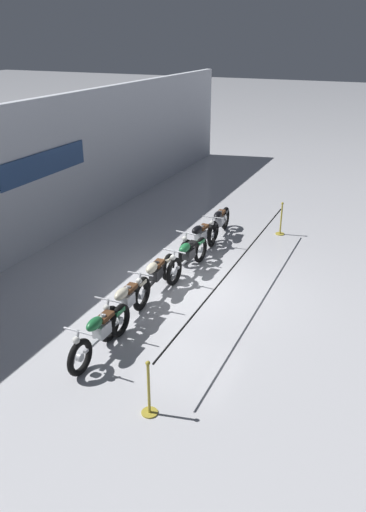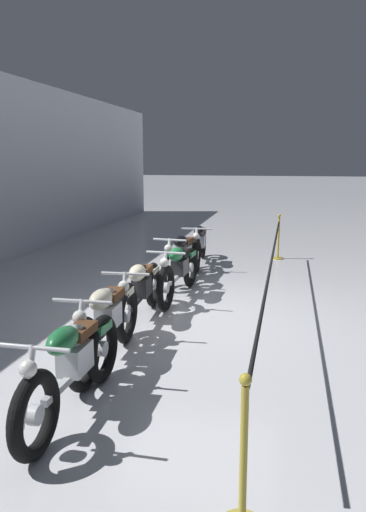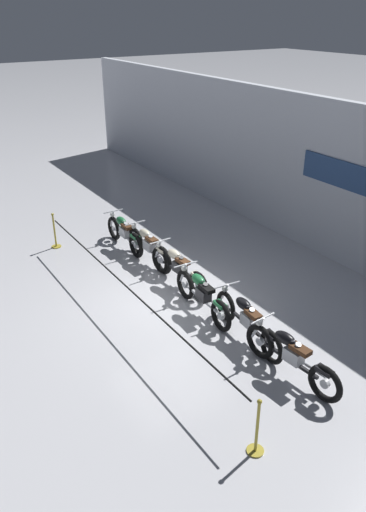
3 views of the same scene
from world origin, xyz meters
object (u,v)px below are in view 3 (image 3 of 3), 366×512
object	(u,v)px
motorcycle_cream_1	(149,247)
motorcycle_black_5	(291,356)
motorcycle_green_3	(202,295)
motorcycle_black_4	(247,320)
stanchion_far_left	(99,266)
stanchion_mid_left	(257,434)
motorcycle_green_0	(124,233)
motorcycle_cream_2	(178,268)

from	to	relation	value
motorcycle_cream_1	motorcycle_black_5	xyz separation A→B (m)	(5.53, -0.09, -0.01)
motorcycle_green_3	motorcycle_black_4	size ratio (longest dim) A/B	0.95
motorcycle_cream_1	stanchion_far_left	world-z (taller)	stanchion_far_left
motorcycle_black_5	stanchion_mid_left	world-z (taller)	stanchion_mid_left
motorcycle_green_0	motorcycle_green_3	world-z (taller)	same
motorcycle_black_5	stanchion_far_left	xyz separation A→B (m)	(-4.77, -1.69, 0.26)
motorcycle_green_0	stanchion_mid_left	distance (m)	7.93
stanchion_far_left	stanchion_mid_left	distance (m)	5.81
motorcycle_green_3	motorcycle_cream_2	bearing A→B (deg)	169.78
motorcycle_cream_1	motorcycle_black_4	world-z (taller)	motorcycle_cream_1
motorcycle_green_0	motorcycle_green_3	distance (m)	4.03
motorcycle_black_4	stanchion_mid_left	distance (m)	2.97
motorcycle_green_0	motorcycle_black_4	distance (m)	5.37
motorcycle_green_0	stanchion_far_left	bearing A→B (deg)	-40.32
motorcycle_cream_1	stanchion_mid_left	world-z (taller)	stanchion_mid_left
motorcycle_cream_2	stanchion_far_left	xyz separation A→B (m)	(-0.68, -1.81, 0.26)
motorcycle_cream_2	stanchion_mid_left	distance (m)	5.42
motorcycle_cream_1	motorcycle_cream_2	size ratio (longest dim) A/B	0.94
motorcycle_black_5	stanchion_mid_left	bearing A→B (deg)	-58.68
motorcycle_green_0	motorcycle_cream_2	xyz separation A→B (m)	(2.64, 0.15, 0.00)
motorcycle_green_3	stanchion_far_left	distance (m)	2.61
motorcycle_black_4	stanchion_far_left	xyz separation A→B (m)	(-3.41, -1.77, 0.26)
motorcycle_green_0	motorcycle_cream_1	xyz separation A→B (m)	(1.20, 0.12, 0.02)
motorcycle_black_4	stanchion_far_left	world-z (taller)	stanchion_far_left
motorcycle_green_0	motorcycle_green_3	bearing A→B (deg)	-1.39
motorcycle_cream_2	motorcycle_black_5	xyz separation A→B (m)	(4.09, -0.13, 0.01)
motorcycle_green_0	motorcycle_cream_1	bearing A→B (deg)	5.67
motorcycle_green_0	motorcycle_cream_2	world-z (taller)	motorcycle_green_0
motorcycle_black_4	motorcycle_black_5	distance (m)	1.36
motorcycle_green_0	stanchion_far_left	xyz separation A→B (m)	(1.96, -1.66, 0.26)
stanchion_far_left	motorcycle_green_0	bearing A→B (deg)	139.68
motorcycle_black_5	motorcycle_cream_2	bearing A→B (deg)	178.23
motorcycle_cream_2	motorcycle_black_5	size ratio (longest dim) A/B	1.02
motorcycle_cream_1	motorcycle_black_4	bearing A→B (deg)	-0.10
stanchion_mid_left	motorcycle_cream_2	bearing A→B (deg)	160.48
motorcycle_cream_1	stanchion_far_left	bearing A→B (deg)	-66.88
motorcycle_black_5	stanchion_mid_left	xyz separation A→B (m)	(1.03, -1.69, -0.11)
motorcycle_green_0	motorcycle_cream_2	distance (m)	2.64
motorcycle_black_4	motorcycle_green_0	bearing A→B (deg)	-178.81
motorcycle_green_0	motorcycle_green_3	size ratio (longest dim) A/B	0.95
motorcycle_cream_2	motorcycle_black_4	bearing A→B (deg)	-0.87
motorcycle_cream_1	motorcycle_green_0	bearing A→B (deg)	-174.33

